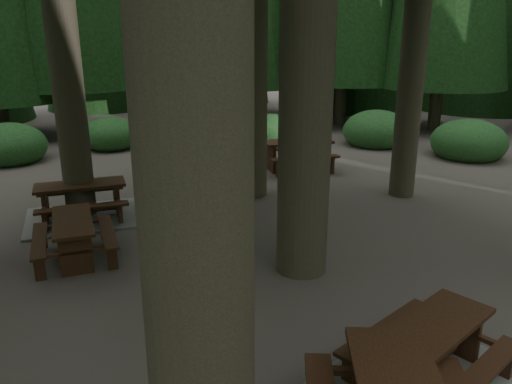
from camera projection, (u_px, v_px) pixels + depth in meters
ground at (270, 286)px, 7.91m from camera, size 80.00×80.00×0.00m
picnic_table_a at (428, 363)px, 5.66m from camera, size 2.45×2.13×0.75m
picnic_table_b at (74, 232)px, 8.77m from camera, size 1.73×1.98×0.74m
picnic_table_c at (82, 207)px, 10.72m from camera, size 2.76×2.47×0.80m
picnic_table_d at (298, 150)px, 14.57m from camera, size 2.41×2.16×0.87m
shrub_ring at (277, 238)px, 8.76m from camera, size 23.86×24.64×1.49m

